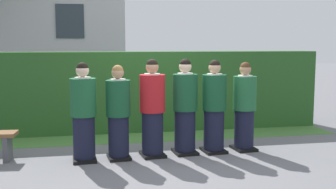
{
  "coord_description": "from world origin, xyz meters",
  "views": [
    {
      "loc": [
        -1.38,
        -6.94,
        1.91
      ],
      "look_at": [
        0.0,
        0.0,
        1.05
      ],
      "focal_mm": 44.81,
      "sensor_mm": 36.0,
      "label": 1
    }
  ],
  "objects": [
    {
      "name": "ground_plane",
      "position": [
        0.0,
        0.0,
        0.0
      ],
      "size": [
        60.0,
        60.0,
        0.0
      ],
      "primitive_type": "plane",
      "color": "slate"
    },
    {
      "name": "student_front_row_1",
      "position": [
        -0.85,
        -0.07,
        0.75
      ],
      "size": [
        0.41,
        0.47,
        1.57
      ],
      "color": "black",
      "rests_on": "ground"
    },
    {
      "name": "school_building_main",
      "position": [
        -3.27,
        8.81,
        3.18
      ],
      "size": [
        6.9,
        3.4,
        6.19
      ],
      "color": "silver",
      "rests_on": "ground"
    },
    {
      "name": "student_in_red_blazer",
      "position": [
        -0.27,
        -0.02,
        0.79
      ],
      "size": [
        0.43,
        0.51,
        1.66
      ],
      "color": "black",
      "rests_on": "ground"
    },
    {
      "name": "student_front_row_5",
      "position": [
        1.41,
        0.07,
        0.76
      ],
      "size": [
        0.41,
        0.52,
        1.59
      ],
      "color": "black",
      "rests_on": "ground"
    },
    {
      "name": "student_front_row_4",
      "position": [
        0.83,
        0.03,
        0.78
      ],
      "size": [
        0.42,
        0.49,
        1.63
      ],
      "color": "black",
      "rests_on": "ground"
    },
    {
      "name": "lawn_strip",
      "position": [
        0.0,
        1.4,
        0.0
      ],
      "size": [
        7.66,
        0.9,
        0.01
      ],
      "primitive_type": "cube",
      "color": "#477A38",
      "rests_on": "ground"
    },
    {
      "name": "hedge",
      "position": [
        0.0,
        2.2,
        0.87
      ],
      "size": [
        7.66,
        0.7,
        1.74
      ],
      "color": "#285623",
      "rests_on": "ground"
    },
    {
      "name": "student_front_row_3",
      "position": [
        0.31,
        0.04,
        0.79
      ],
      "size": [
        0.43,
        0.5,
        1.65
      ],
      "color": "black",
      "rests_on": "ground"
    },
    {
      "name": "student_front_row_0",
      "position": [
        -1.42,
        -0.1,
        0.77
      ],
      "size": [
        0.42,
        0.48,
        1.62
      ],
      "color": "black",
      "rests_on": "ground"
    }
  ]
}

